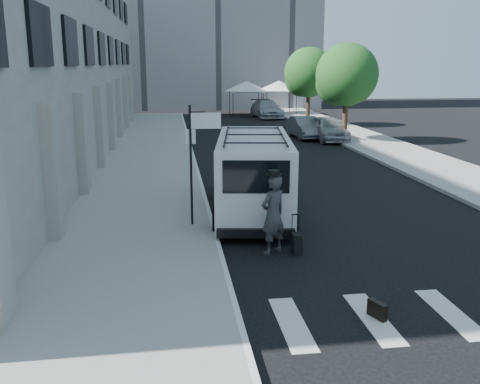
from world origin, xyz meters
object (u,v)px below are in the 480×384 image
object	(u,v)px
parked_car_a	(328,128)
cargo_van	(254,174)
parked_car_b	(305,127)
parked_car_c	(267,109)
suitcase	(297,243)
businessman	(273,214)
briefcase	(377,310)

from	to	relation	value
parked_car_a	cargo_van	bearing A→B (deg)	-115.31
parked_car_b	parked_car_c	xyz separation A→B (m)	(-0.06, 13.69, 0.08)
suitcase	parked_car_a	world-z (taller)	parked_car_a
parked_car_c	parked_car_b	bearing A→B (deg)	-93.49
parked_car_a	parked_car_c	bearing A→B (deg)	93.75
businessman	cargo_van	distance (m)	3.88
briefcase	suitcase	bearing A→B (deg)	78.06
parked_car_b	parked_car_c	bearing A→B (deg)	88.57
suitcase	parked_car_c	xyz separation A→B (m)	(5.60, 35.09, 0.51)
businessman	parked_car_b	distance (m)	22.18
parked_car_b	suitcase	bearing A→B (deg)	-106.48
businessman	briefcase	xyz separation A→B (m)	(1.30, -3.86, -0.86)
briefcase	parked_car_c	xyz separation A→B (m)	(4.90, 38.83, 0.61)
parked_car_a	briefcase	bearing A→B (deg)	-105.21
suitcase	parked_car_b	xyz separation A→B (m)	(5.66, 21.40, 0.43)
briefcase	parked_car_a	distance (m)	24.52
parked_car_a	parked_car_b	xyz separation A→B (m)	(-1.14, 1.40, -0.08)
parked_car_a	parked_car_b	bearing A→B (deg)	128.50
briefcase	parked_car_a	xyz separation A→B (m)	(6.10, 23.74, 0.61)
businessman	parked_car_c	size ratio (longest dim) A/B	0.38
parked_car_a	parked_car_c	distance (m)	15.13
cargo_van	parked_car_c	bearing A→B (deg)	86.71
cargo_van	parked_car_b	size ratio (longest dim) A/B	1.64
briefcase	cargo_van	xyz separation A→B (m)	(-1.20, 7.73, 1.13)
cargo_van	parked_car_a	distance (m)	17.60
suitcase	businessman	bearing A→B (deg)	167.35
businessman	parked_car_a	distance (m)	21.21
cargo_van	briefcase	bearing A→B (deg)	-73.37
businessman	cargo_van	size ratio (longest dim) A/B	0.30
cargo_van	parked_car_a	size ratio (longest dim) A/B	1.53
parked_car_a	suitcase	bearing A→B (deg)	-109.58
suitcase	parked_car_c	distance (m)	35.54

